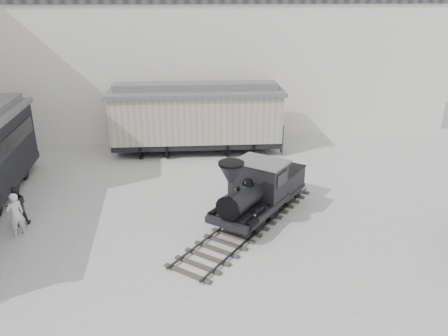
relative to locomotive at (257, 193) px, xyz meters
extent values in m
plane|color=#9E9E9B|center=(-1.90, -3.09, -1.10)|extent=(90.00, 90.00, 0.00)
cube|color=silver|center=(-1.90, 11.91, 4.40)|extent=(34.00, 2.40, 11.00)
cube|color=#322D26|center=(-0.44, -0.50, -1.02)|extent=(6.90, 7.55, 0.15)
cube|color=#2D2D30|center=(-0.93, -0.07, -0.98)|extent=(5.58, 6.40, 0.05)
cube|color=#2D2D30|center=(0.06, -0.94, -0.98)|extent=(5.58, 6.40, 0.05)
cylinder|color=black|center=(-1.28, -0.38, -0.45)|extent=(0.74, 0.83, 1.01)
cylinder|color=black|center=(-0.20, -1.32, -0.45)|extent=(0.74, 0.83, 1.01)
cylinder|color=black|center=(-0.50, 0.52, -0.45)|extent=(0.74, 0.83, 1.01)
cylinder|color=black|center=(0.58, -0.42, -0.45)|extent=(0.74, 0.83, 1.01)
cube|color=black|center=(-0.35, -0.40, -0.34)|extent=(3.54, 3.69, 0.26)
cylinder|color=black|center=(-0.77, -0.88, 0.25)|extent=(2.07, 2.19, 0.91)
cylinder|color=black|center=(-1.31, -1.50, 0.96)|extent=(0.34, 0.34, 0.55)
cone|color=black|center=(-1.31, -1.50, 1.56)|extent=(1.24, 1.24, 0.64)
sphere|color=black|center=(-0.53, -0.61, 0.69)|extent=(0.48, 0.48, 0.48)
cube|color=black|center=(0.19, 0.22, 0.50)|extent=(2.16, 2.10, 1.42)
cube|color=#5C5A5A|center=(0.19, 0.22, 1.24)|extent=(2.41, 2.36, 0.07)
cube|color=black|center=(1.27, 1.46, -0.01)|extent=(2.44, 2.46, 0.82)
cylinder|color=black|center=(-4.07, 8.75, -0.68)|extent=(2.14, 0.98, 0.83)
cylinder|color=black|center=(0.72, 8.41, -0.68)|extent=(2.14, 0.98, 0.83)
cube|color=black|center=(-1.68, 8.58, -0.47)|extent=(9.55, 3.26, 0.31)
cube|color=gray|center=(-1.68, 8.58, 0.99)|extent=(9.56, 3.37, 2.61)
cube|color=#5C5A5A|center=(-1.68, 8.58, 2.40)|extent=(9.89, 3.70, 0.21)
cube|color=#5C5A5A|center=(-1.68, 8.58, 2.69)|extent=(9.04, 1.88, 0.38)
imported|color=silver|center=(-9.17, -0.03, -0.24)|extent=(0.74, 0.72, 1.71)
imported|color=#28282C|center=(-9.37, 0.80, -0.28)|extent=(0.97, 0.88, 1.63)
camera|label=1|loc=(-3.58, -15.43, 7.29)|focal=35.00mm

